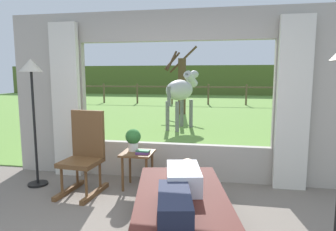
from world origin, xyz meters
name	(u,v)px	position (x,y,z in m)	size (l,w,h in m)	color
back_wall_with_window	(173,99)	(0.00, 2.26, 1.25)	(5.20, 0.12, 2.55)	#ADA599
curtain_panel_left	(66,101)	(-1.69, 2.12, 1.20)	(0.44, 0.10, 2.40)	silver
curtain_panel_right	(293,105)	(1.69, 2.12, 1.20)	(0.44, 0.10, 2.40)	silver
outdoor_pasture_lawn	(207,106)	(0.00, 13.16, 0.01)	(36.00, 21.68, 0.02)	olive
distant_hill_ridge	(213,80)	(0.00, 23.00, 1.20)	(36.00, 2.00, 2.40)	#4F6229
recliner_sofa	(181,212)	(0.35, 0.65, 0.22)	(1.21, 1.84, 0.42)	black
reclining_person	(181,185)	(0.35, 0.60, 0.52)	(0.45, 1.43, 0.22)	silver
rocking_chair	(85,153)	(-1.11, 1.51, 0.55)	(0.52, 0.72, 1.12)	brown
side_table	(138,159)	(-0.43, 1.76, 0.43)	(0.44, 0.44, 0.52)	brown
potted_plant	(133,138)	(-0.51, 1.82, 0.70)	(0.22, 0.22, 0.32)	silver
book_stack	(143,152)	(-0.34, 1.70, 0.54)	(0.19, 0.16, 0.05)	#59336B
floor_lamp_left	(32,84)	(-1.91, 1.60, 1.48)	(0.32, 0.32, 1.83)	black
horse	(181,90)	(-0.46, 6.51, 1.16)	(1.01, 1.79, 1.73)	#B2B2AD
pasture_tree	(181,83)	(-0.92, 9.86, 1.28)	(1.24, 1.14, 2.80)	#4C3823
pasture_fence_line	(208,91)	(0.00, 14.06, 0.74)	(16.10, 0.10, 1.10)	brown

